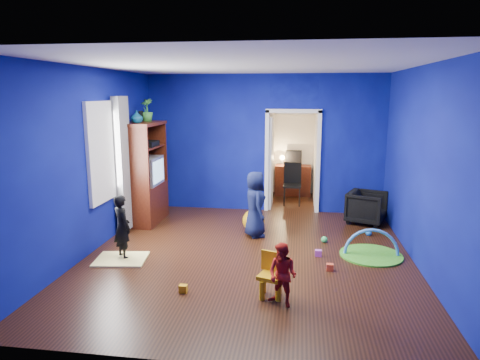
# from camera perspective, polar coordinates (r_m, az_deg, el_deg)

# --- Properties ---
(floor) EXTENTS (5.00, 5.50, 0.01)m
(floor) POSITION_cam_1_polar(r_m,az_deg,el_deg) (6.77, 1.12, -10.13)
(floor) COLOR black
(floor) RESTS_ON ground
(ceiling) EXTENTS (5.00, 5.50, 0.01)m
(ceiling) POSITION_cam_1_polar(r_m,az_deg,el_deg) (6.31, 1.22, 15.16)
(ceiling) COLOR white
(ceiling) RESTS_ON wall_back
(wall_back) EXTENTS (5.00, 0.02, 2.90)m
(wall_back) POSITION_cam_1_polar(r_m,az_deg,el_deg) (9.10, 3.25, 4.85)
(wall_back) COLOR #090D66
(wall_back) RESTS_ON floor
(wall_front) EXTENTS (5.00, 0.02, 2.90)m
(wall_front) POSITION_cam_1_polar(r_m,az_deg,el_deg) (3.73, -3.93, -4.75)
(wall_front) COLOR #090D66
(wall_front) RESTS_ON floor
(wall_left) EXTENTS (0.02, 5.50, 2.90)m
(wall_left) POSITION_cam_1_polar(r_m,az_deg,el_deg) (7.13, -19.24, 2.41)
(wall_left) COLOR #090D66
(wall_left) RESTS_ON floor
(wall_right) EXTENTS (0.02, 5.50, 2.90)m
(wall_right) POSITION_cam_1_polar(r_m,az_deg,el_deg) (6.58, 23.35, 1.40)
(wall_right) COLOR #090D66
(wall_right) RESTS_ON floor
(alcove) EXTENTS (1.00, 1.75, 2.50)m
(alcove) POSITION_cam_1_polar(r_m,az_deg,el_deg) (9.96, 7.12, 4.19)
(alcove) COLOR silver
(alcove) RESTS_ON floor
(armchair) EXTENTS (0.89, 0.88, 0.63)m
(armchair) POSITION_cam_1_polar(r_m,az_deg,el_deg) (8.70, 16.51, -3.52)
(armchair) COLOR black
(armchair) RESTS_ON floor
(child_black) EXTENTS (0.43, 0.42, 1.00)m
(child_black) POSITION_cam_1_polar(r_m,az_deg,el_deg) (6.79, -15.45, -6.04)
(child_black) COLOR black
(child_black) RESTS_ON floor
(child_navy) EXTENTS (0.54, 0.66, 1.17)m
(child_navy) POSITION_cam_1_polar(r_m,az_deg,el_deg) (7.53, 2.02, -3.24)
(child_navy) COLOR #0E1034
(child_navy) RESTS_ON floor
(toddler_red) EXTENTS (0.47, 0.43, 0.77)m
(toddler_red) POSITION_cam_1_polar(r_m,az_deg,el_deg) (5.20, 5.69, -12.47)
(toddler_red) COLOR #B01D12
(toddler_red) RESTS_ON floor
(vase) EXTENTS (0.22, 0.22, 0.23)m
(vase) POSITION_cam_1_polar(r_m,az_deg,el_deg) (8.11, -13.62, 8.18)
(vase) COLOR #0C5860
(vase) RESTS_ON tv_armoire
(potted_plant) EXTENTS (0.30, 0.30, 0.44)m
(potted_plant) POSITION_cam_1_polar(r_m,az_deg,el_deg) (8.59, -12.37, 9.11)
(potted_plant) COLOR #31802E
(potted_plant) RESTS_ON tv_armoire
(tv_armoire) EXTENTS (0.58, 1.14, 1.96)m
(tv_armoire) POSITION_cam_1_polar(r_m,az_deg,el_deg) (8.51, -12.54, 0.94)
(tv_armoire) COLOR #381009
(tv_armoire) RESTS_ON floor
(crt_tv) EXTENTS (0.46, 0.70, 0.54)m
(crt_tv) POSITION_cam_1_polar(r_m,az_deg,el_deg) (8.49, -12.30, 1.20)
(crt_tv) COLOR silver
(crt_tv) RESTS_ON tv_armoire
(yellow_blanket) EXTENTS (0.82, 0.69, 0.03)m
(yellow_blanket) POSITION_cam_1_polar(r_m,az_deg,el_deg) (6.86, -15.57, -10.15)
(yellow_blanket) COLOR #F2E07A
(yellow_blanket) RESTS_ON floor
(hopper_ball) EXTENTS (0.41, 0.41, 0.41)m
(hopper_ball) POSITION_cam_1_polar(r_m,az_deg,el_deg) (7.88, 1.83, -5.44)
(hopper_ball) COLOR yellow
(hopper_ball) RESTS_ON floor
(kid_chair) EXTENTS (0.36, 0.36, 0.50)m
(kid_chair) POSITION_cam_1_polar(r_m,az_deg,el_deg) (5.45, 4.14, -12.87)
(kid_chair) COLOR yellow
(kid_chair) RESTS_ON floor
(play_mat) EXTENTS (0.96, 0.96, 0.03)m
(play_mat) POSITION_cam_1_polar(r_m,az_deg,el_deg) (7.09, 17.07, -9.54)
(play_mat) COLOR #4FA725
(play_mat) RESTS_ON floor
(toy_arch) EXTENTS (0.86, 0.06, 0.86)m
(toy_arch) POSITION_cam_1_polar(r_m,az_deg,el_deg) (7.09, 17.07, -9.48)
(toy_arch) COLOR #3F8CD8
(toy_arch) RESTS_ON floor
(window_left) EXTENTS (0.03, 0.95, 1.55)m
(window_left) POSITION_cam_1_polar(r_m,az_deg,el_deg) (7.41, -17.96, 3.60)
(window_left) COLOR white
(window_left) RESTS_ON wall_left
(curtain) EXTENTS (0.14, 0.42, 2.40)m
(curtain) POSITION_cam_1_polar(r_m,az_deg,el_deg) (7.90, -15.35, 2.00)
(curtain) COLOR slate
(curtain) RESTS_ON floor
(doorway) EXTENTS (1.16, 0.10, 2.10)m
(doorway) POSITION_cam_1_polar(r_m,az_deg,el_deg) (9.12, 6.99, 2.26)
(doorway) COLOR white
(doorway) RESTS_ON floor
(study_desk) EXTENTS (0.88, 0.44, 0.75)m
(study_desk) POSITION_cam_1_polar(r_m,az_deg,el_deg) (10.73, 7.07, -0.03)
(study_desk) COLOR #3D140A
(study_desk) RESTS_ON floor
(desk_monitor) EXTENTS (0.40, 0.05, 0.32)m
(desk_monitor) POSITION_cam_1_polar(r_m,az_deg,el_deg) (10.75, 7.15, 3.10)
(desk_monitor) COLOR black
(desk_monitor) RESTS_ON study_desk
(desk_lamp) EXTENTS (0.14, 0.14, 0.14)m
(desk_lamp) POSITION_cam_1_polar(r_m,az_deg,el_deg) (10.70, 5.65, 2.99)
(desk_lamp) COLOR #FFD88C
(desk_lamp) RESTS_ON study_desk
(folding_chair) EXTENTS (0.40, 0.40, 0.92)m
(folding_chair) POSITION_cam_1_polar(r_m,az_deg,el_deg) (9.77, 6.97, -0.65)
(folding_chair) COLOR black
(folding_chair) RESTS_ON floor
(book_shelf) EXTENTS (0.88, 0.24, 0.04)m
(book_shelf) POSITION_cam_1_polar(r_m,az_deg,el_deg) (10.64, 7.30, 8.81)
(book_shelf) COLOR white
(book_shelf) RESTS_ON study_desk
(toy_0) EXTENTS (0.10, 0.08, 0.10)m
(toy_0) POSITION_cam_1_polar(r_m,az_deg,el_deg) (6.38, 11.89, -11.31)
(toy_0) COLOR #D94724
(toy_0) RESTS_ON floor
(toy_1) EXTENTS (0.11, 0.11, 0.11)m
(toy_1) POSITION_cam_1_polar(r_m,az_deg,el_deg) (8.03, 16.77, -6.73)
(toy_1) COLOR #2681D8
(toy_1) RESTS_ON floor
(toy_2) EXTENTS (0.10, 0.08, 0.10)m
(toy_2) POSITION_cam_1_polar(r_m,az_deg,el_deg) (5.66, -7.59, -14.17)
(toy_2) COLOR #F29F0C
(toy_2) RESTS_ON floor
(toy_3) EXTENTS (0.11, 0.11, 0.11)m
(toy_3) POSITION_cam_1_polar(r_m,az_deg,el_deg) (7.49, 11.18, -7.77)
(toy_3) COLOR green
(toy_3) RESTS_ON floor
(toy_4) EXTENTS (0.10, 0.08, 0.10)m
(toy_4) POSITION_cam_1_polar(r_m,az_deg,el_deg) (6.87, 10.39, -9.57)
(toy_4) COLOR #BC46BC
(toy_4) RESTS_ON floor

